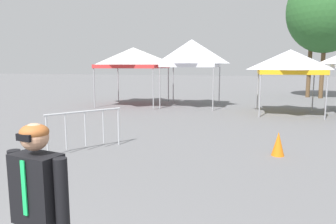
{
  "coord_description": "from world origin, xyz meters",
  "views": [
    {
      "loc": [
        1.88,
        -1.09,
        2.25
      ],
      "look_at": [
        0.06,
        5.0,
        1.3
      ],
      "focal_mm": 33.47,
      "sensor_mm": 36.0,
      "label": 1
    }
  ],
  "objects_px": {
    "canopy_tent_center": "(192,53)",
    "crowd_barrier_near_person": "(85,123)",
    "person_foreground": "(39,209)",
    "tree_behind_tents_left": "(327,10)",
    "tree_behind_tents_right": "(313,16)",
    "traffic_cone_lot_center": "(278,144)",
    "canopy_tent_right_of_center": "(133,58)",
    "canopy_tent_behind_center": "(290,62)"
  },
  "relations": [
    {
      "from": "canopy_tent_center",
      "to": "crowd_barrier_near_person",
      "type": "relative_size",
      "value": 2.08
    },
    {
      "from": "canopy_tent_center",
      "to": "person_foreground",
      "type": "relative_size",
      "value": 2.05
    },
    {
      "from": "person_foreground",
      "to": "crowd_barrier_near_person",
      "type": "xyz_separation_m",
      "value": [
        -2.66,
        5.06,
        -0.28
      ]
    },
    {
      "from": "tree_behind_tents_left",
      "to": "tree_behind_tents_right",
      "type": "bearing_deg",
      "value": 147.43
    },
    {
      "from": "crowd_barrier_near_person",
      "to": "traffic_cone_lot_center",
      "type": "xyz_separation_m",
      "value": [
        4.88,
        0.95,
        -0.45
      ]
    },
    {
      "from": "canopy_tent_right_of_center",
      "to": "tree_behind_tents_right",
      "type": "xyz_separation_m",
      "value": [
        10.19,
        7.64,
        2.98
      ]
    },
    {
      "from": "canopy_tent_right_of_center",
      "to": "tree_behind_tents_right",
      "type": "bearing_deg",
      "value": 36.86
    },
    {
      "from": "traffic_cone_lot_center",
      "to": "tree_behind_tents_left",
      "type": "bearing_deg",
      "value": 77.52
    },
    {
      "from": "person_foreground",
      "to": "crowd_barrier_near_person",
      "type": "height_order",
      "value": "person_foreground"
    },
    {
      "from": "traffic_cone_lot_center",
      "to": "canopy_tent_right_of_center",
      "type": "bearing_deg",
      "value": 131.33
    },
    {
      "from": "canopy_tent_center",
      "to": "tree_behind_tents_right",
      "type": "relative_size",
      "value": 0.49
    },
    {
      "from": "tree_behind_tents_right",
      "to": "canopy_tent_right_of_center",
      "type": "bearing_deg",
      "value": -143.14
    },
    {
      "from": "crowd_barrier_near_person",
      "to": "traffic_cone_lot_center",
      "type": "height_order",
      "value": "crowd_barrier_near_person"
    },
    {
      "from": "person_foreground",
      "to": "canopy_tent_behind_center",
      "type": "bearing_deg",
      "value": 77.54
    },
    {
      "from": "canopy_tent_behind_center",
      "to": "tree_behind_tents_left",
      "type": "relative_size",
      "value": 0.34
    },
    {
      "from": "canopy_tent_center",
      "to": "traffic_cone_lot_center",
      "type": "relative_size",
      "value": 6.01
    },
    {
      "from": "canopy_tent_behind_center",
      "to": "person_foreground",
      "type": "xyz_separation_m",
      "value": [
        -2.96,
        -13.4,
        -1.38
      ]
    },
    {
      "from": "canopy_tent_center",
      "to": "canopy_tent_behind_center",
      "type": "distance_m",
      "value": 5.15
    },
    {
      "from": "canopy_tent_center",
      "to": "tree_behind_tents_left",
      "type": "bearing_deg",
      "value": 41.87
    },
    {
      "from": "canopy_tent_right_of_center",
      "to": "crowd_barrier_near_person",
      "type": "bearing_deg",
      "value": -74.62
    },
    {
      "from": "tree_behind_tents_left",
      "to": "crowd_barrier_near_person",
      "type": "distance_m",
      "value": 19.3
    },
    {
      "from": "tree_behind_tents_right",
      "to": "crowd_barrier_near_person",
      "type": "distance_m",
      "value": 19.34
    },
    {
      "from": "traffic_cone_lot_center",
      "to": "canopy_tent_behind_center",
      "type": "bearing_deg",
      "value": 84.3
    },
    {
      "from": "tree_behind_tents_left",
      "to": "canopy_tent_right_of_center",
      "type": "bearing_deg",
      "value": -146.88
    },
    {
      "from": "person_foreground",
      "to": "tree_behind_tents_left",
      "type": "relative_size",
      "value": 0.2
    },
    {
      "from": "canopy_tent_right_of_center",
      "to": "tree_behind_tents_left",
      "type": "relative_size",
      "value": 0.42
    },
    {
      "from": "canopy_tent_right_of_center",
      "to": "canopy_tent_center",
      "type": "distance_m",
      "value": 3.32
    },
    {
      "from": "canopy_tent_right_of_center",
      "to": "tree_behind_tents_left",
      "type": "bearing_deg",
      "value": 33.12
    },
    {
      "from": "canopy_tent_right_of_center",
      "to": "canopy_tent_center",
      "type": "bearing_deg",
      "value": 5.0
    },
    {
      "from": "canopy_tent_behind_center",
      "to": "canopy_tent_right_of_center",
      "type": "bearing_deg",
      "value": 172.21
    },
    {
      "from": "canopy_tent_center",
      "to": "person_foreground",
      "type": "distance_m",
      "value": 15.06
    },
    {
      "from": "tree_behind_tents_left",
      "to": "canopy_tent_behind_center",
      "type": "bearing_deg",
      "value": -108.26
    },
    {
      "from": "canopy_tent_center",
      "to": "tree_behind_tents_left",
      "type": "xyz_separation_m",
      "value": [
        7.66,
        6.86,
        3.0
      ]
    },
    {
      "from": "canopy_tent_right_of_center",
      "to": "tree_behind_tents_left",
      "type": "height_order",
      "value": "tree_behind_tents_left"
    },
    {
      "from": "tree_behind_tents_right",
      "to": "crowd_barrier_near_person",
      "type": "xyz_separation_m",
      "value": [
        -7.58,
        -17.11,
        -4.9
      ]
    },
    {
      "from": "canopy_tent_right_of_center",
      "to": "tree_behind_tents_right",
      "type": "height_order",
      "value": "tree_behind_tents_right"
    },
    {
      "from": "canopy_tent_behind_center",
      "to": "tree_behind_tents_right",
      "type": "xyz_separation_m",
      "value": [
        1.96,
        8.77,
        3.24
      ]
    },
    {
      "from": "person_foreground",
      "to": "traffic_cone_lot_center",
      "type": "bearing_deg",
      "value": 69.7
    },
    {
      "from": "canopy_tent_right_of_center",
      "to": "crowd_barrier_near_person",
      "type": "distance_m",
      "value": 10.01
    },
    {
      "from": "crowd_barrier_near_person",
      "to": "traffic_cone_lot_center",
      "type": "bearing_deg",
      "value": 11.03
    },
    {
      "from": "tree_behind_tents_right",
      "to": "traffic_cone_lot_center",
      "type": "distance_m",
      "value": 17.23
    },
    {
      "from": "canopy_tent_center",
      "to": "crowd_barrier_near_person",
      "type": "xyz_separation_m",
      "value": [
        -0.7,
        -9.76,
        -2.14
      ]
    }
  ]
}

